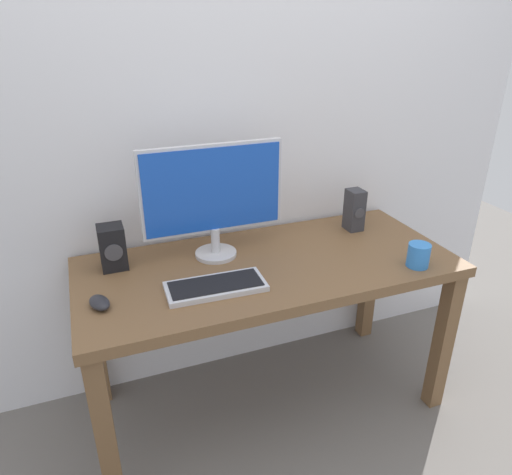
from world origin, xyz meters
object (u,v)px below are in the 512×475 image
Objects in this scene: speaker_right at (354,210)px; speaker_left at (112,247)px; desk at (268,283)px; monitor at (213,195)px; keyboard_primary at (216,286)px; coffee_mug at (418,255)px; mouse at (100,303)px.

speaker_right is 1.09× the size of speaker_left.
speaker_left reaches higher than desk.
monitor reaches higher than speaker_left.
speaker_left is (-0.40, 0.03, -0.18)m from monitor.
monitor is 0.70m from speaker_right.
monitor is at bearing 141.20° from desk.
speaker_left is (-0.59, 0.18, 0.19)m from desk.
desk is at bearing 25.41° from keyboard_primary.
mouse is at bearing 173.10° from coffee_mug.
keyboard_primary is 1.91× the size of speaker_right.
speaker_left is (-0.33, 0.30, 0.08)m from keyboard_primary.
speaker_left is at bearing 175.21° from monitor.
monitor is at bearing 73.80° from keyboard_primary.
coffee_mug is (0.80, -0.12, 0.04)m from keyboard_primary.
desk is 15.89× the size of coffee_mug.
coffee_mug is (1.13, -0.42, -0.04)m from speaker_left.
coffee_mug reaches higher than mouse.
coffee_mug is (1.21, -0.15, 0.03)m from mouse.
speaker_right is at bearing 20.99° from keyboard_primary.
mouse is (-0.48, -0.24, -0.25)m from monitor.
keyboard_primary is at bearing -21.13° from mouse.
speaker_right is 2.01× the size of coffee_mug.
desk is 8.57× the size of speaker_left.
monitor is 3.25× the size of speaker_left.
coffee_mug reaches higher than keyboard_primary.
monitor is at bearing -178.18° from speaker_right.
keyboard_primary is at bearing -154.59° from desk.
keyboard_primary is 3.85× the size of coffee_mug.
speaker_left is at bearing 56.99° from mouse.
desk is 0.61m from coffee_mug.
desk is at bearing -161.42° from speaker_right.
desk is at bearing -9.02° from mouse.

